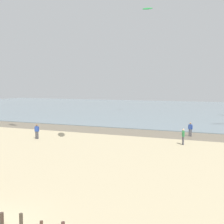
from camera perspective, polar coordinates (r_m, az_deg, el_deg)
The scene contains 6 objects.
wet_sand_strip at distance 37.64m, azimuth 6.38°, elevation -4.18°, with size 120.00×5.45×0.01m, color #7A6D59.
sea at distance 74.44m, azimuth 14.08°, elevation 0.51°, with size 160.00×70.00×0.10m, color gray.
person_mid_beach at distance 34.45m, azimuth -14.72°, elevation -3.69°, with size 0.56×0.28×1.71m.
person_by_waterline at distance 31.02m, azimuth 13.97°, elevation -4.67°, with size 0.31×0.55×1.71m.
person_left_flank at distance 36.22m, azimuth 15.30°, elevation -3.26°, with size 0.55×0.31×1.71m.
kite_aloft_3 at distance 62.01m, azimuth 7.07°, elevation 19.73°, with size 2.12×0.68×0.34m, color green.
Camera 1 is at (9.74, -8.95, 6.31)m, focal length 45.99 mm.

